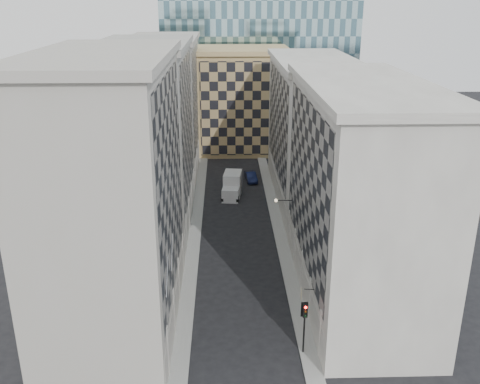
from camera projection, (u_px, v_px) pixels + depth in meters
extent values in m
cube|color=gray|center=(195.00, 230.00, 67.01)|extent=(1.50, 100.00, 0.15)
cube|color=gray|center=(279.00, 228.00, 67.32)|extent=(1.50, 100.00, 0.15)
cube|color=#A6A195|center=(113.00, 200.00, 45.07)|extent=(10.00, 22.00, 23.00)
cube|color=gray|center=(170.00, 182.00, 44.70)|extent=(0.25, 19.36, 18.00)
cube|color=#A6A195|center=(175.00, 300.00, 48.64)|extent=(0.45, 21.12, 3.20)
cube|color=#A6A195|center=(100.00, 56.00, 40.97)|extent=(10.80, 22.80, 0.70)
cylinder|color=#A6A195|center=(163.00, 351.00, 40.70)|extent=(0.90, 0.90, 4.40)
cylinder|color=#A6A195|center=(170.00, 311.00, 45.85)|extent=(0.90, 0.90, 4.40)
cylinder|color=#A6A195|center=(175.00, 279.00, 51.01)|extent=(0.90, 0.90, 4.40)
cylinder|color=#A6A195|center=(179.00, 253.00, 56.17)|extent=(0.90, 0.90, 4.40)
cube|color=#9A978F|center=(147.00, 139.00, 65.88)|extent=(10.00, 22.00, 22.00)
cube|color=gray|center=(186.00, 127.00, 65.50)|extent=(0.25, 19.36, 17.00)
cube|color=#9A978F|center=(189.00, 209.00, 69.27)|extent=(0.45, 21.12, 3.20)
cube|color=#9A978F|center=(141.00, 44.00, 61.94)|extent=(10.80, 22.80, 0.70)
cylinder|color=#9A978F|center=(183.00, 232.00, 61.32)|extent=(0.90, 0.90, 4.40)
cylinder|color=#9A978F|center=(186.00, 213.00, 66.48)|extent=(0.90, 0.90, 4.40)
cylinder|color=#9A978F|center=(189.00, 198.00, 71.64)|extent=(0.90, 0.90, 4.40)
cylinder|color=#9A978F|center=(191.00, 184.00, 76.79)|extent=(0.90, 0.90, 4.40)
cube|color=#A6A195|center=(165.00, 108.00, 86.68)|extent=(10.00, 22.00, 21.00)
cube|color=gray|center=(195.00, 99.00, 86.30)|extent=(0.25, 19.36, 16.00)
cube|color=#A6A195|center=(196.00, 160.00, 89.90)|extent=(0.45, 21.12, 3.20)
cube|color=#A6A195|center=(162.00, 39.00, 82.92)|extent=(10.80, 22.80, 0.70)
cylinder|color=#A6A195|center=(193.00, 172.00, 81.95)|extent=(0.90, 0.90, 4.40)
cylinder|color=#A6A195|center=(195.00, 162.00, 87.11)|extent=(0.90, 0.90, 4.40)
cylinder|color=#A6A195|center=(196.00, 152.00, 92.27)|extent=(0.90, 0.90, 4.40)
cylinder|color=#A6A195|center=(198.00, 144.00, 97.42)|extent=(0.90, 0.90, 4.40)
cube|color=#ADA79E|center=(358.00, 197.00, 49.98)|extent=(10.00, 26.00, 20.00)
cube|color=gray|center=(307.00, 182.00, 49.32)|extent=(0.25, 22.88, 15.00)
cube|color=#ADA79E|center=(304.00, 276.00, 52.76)|extent=(0.45, 24.96, 3.20)
cube|color=#ADA79E|center=(368.00, 85.00, 46.40)|extent=(10.80, 26.80, 0.70)
cylinder|color=#ADA79E|center=(324.00, 334.00, 42.80)|extent=(0.90, 0.90, 4.40)
cylinder|color=#ADA79E|center=(314.00, 299.00, 47.68)|extent=(0.90, 0.90, 4.40)
cylinder|color=#ADA79E|center=(305.00, 271.00, 52.55)|extent=(0.90, 0.90, 4.40)
cylinder|color=#ADA79E|center=(298.00, 248.00, 57.43)|extent=(0.90, 0.90, 4.40)
cylinder|color=#ADA79E|center=(292.00, 228.00, 62.30)|extent=(0.90, 0.90, 4.40)
cube|color=#ADA79E|center=(312.00, 132.00, 75.47)|extent=(10.00, 28.00, 19.00)
cube|color=gray|center=(278.00, 122.00, 74.81)|extent=(0.25, 24.64, 14.00)
cube|color=#ADA79E|center=(277.00, 185.00, 78.07)|extent=(0.45, 26.88, 3.20)
cube|color=#ADA79E|center=(316.00, 61.00, 72.06)|extent=(10.80, 28.80, 0.70)
cube|color=tan|center=(242.00, 102.00, 99.76)|extent=(16.00, 14.00, 18.00)
cube|color=tan|center=(244.00, 109.00, 93.11)|extent=(15.20, 0.25, 16.50)
cube|color=tan|center=(243.00, 50.00, 96.51)|extent=(16.80, 14.80, 0.80)
cube|color=#2E2723|center=(231.00, 65.00, 111.10)|extent=(6.00, 6.00, 28.00)
cylinder|color=gray|center=(167.00, 276.00, 39.87)|extent=(0.10, 2.33, 2.33)
cylinder|color=gray|center=(172.00, 252.00, 43.62)|extent=(0.10, 2.33, 2.33)
cylinder|color=black|center=(284.00, 200.00, 59.57)|extent=(1.80, 0.08, 0.08)
sphere|color=#FFE5B2|center=(276.00, 200.00, 59.54)|extent=(0.36, 0.36, 0.36)
cylinder|color=black|center=(304.00, 334.00, 43.36)|extent=(0.15, 0.15, 3.36)
cube|color=black|center=(305.00, 311.00, 42.57)|extent=(0.39, 0.33, 1.16)
cube|color=black|center=(304.00, 309.00, 42.75)|extent=(0.58, 0.11, 1.31)
sphere|color=#FF0C07|center=(306.00, 307.00, 42.28)|extent=(0.21, 0.21, 0.21)
sphere|color=#331E05|center=(306.00, 312.00, 42.42)|extent=(0.21, 0.21, 0.21)
sphere|color=black|center=(305.00, 316.00, 42.55)|extent=(0.21, 0.21, 0.21)
cube|color=silver|center=(231.00, 194.00, 76.39)|extent=(2.64, 2.83, 1.92)
cube|color=silver|center=(233.00, 183.00, 78.74)|extent=(2.90, 4.11, 3.31)
cylinder|color=black|center=(223.00, 199.00, 75.85)|extent=(0.43, 0.99, 0.96)
cylinder|color=black|center=(238.00, 200.00, 75.67)|extent=(0.43, 0.99, 0.96)
cylinder|color=black|center=(227.00, 188.00, 80.44)|extent=(0.43, 0.99, 0.96)
cylinder|color=black|center=(241.00, 188.00, 80.26)|extent=(0.43, 0.99, 0.96)
imported|color=#0E1535|center=(251.00, 177.00, 84.45)|extent=(2.02, 4.58, 1.46)
cylinder|color=black|center=(310.00, 289.00, 45.31)|extent=(0.92, 0.15, 0.06)
cube|color=#BDAE8A|center=(301.00, 294.00, 45.45)|extent=(0.15, 0.81, 0.80)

